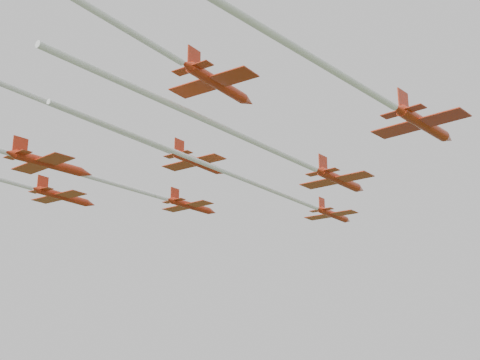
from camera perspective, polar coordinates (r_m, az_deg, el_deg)
The scene contains 7 objects.
jet_lead at distance 88.86m, azimuth 3.22°, elevation -1.08°, with size 9.98×57.81×2.40m.
jet_row2_left at distance 93.32m, azimuth -9.20°, elevation -0.75°, with size 11.32×50.62×2.53m.
jet_row2_right at distance 76.69m, azimuth 4.24°, elevation 1.93°, with size 11.31×51.50×2.81m.
jet_row3_left at distance 95.26m, azimuth -19.77°, elevation 0.06°, with size 9.32×49.62×2.74m.
jet_row3_mid at distance 76.41m, azimuth -8.13°, elevation 3.30°, with size 8.52×44.27×2.51m.
jet_row3_right at distance 57.30m, azimuth 8.91°, elevation 8.69°, with size 15.37×58.63×2.84m.
jet_row4_right at distance 54.86m, azimuth -10.64°, elevation 13.11°, with size 8.95×56.52×2.65m.
Camera 1 is at (42.69, -74.66, 25.29)m, focal length 50.00 mm.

